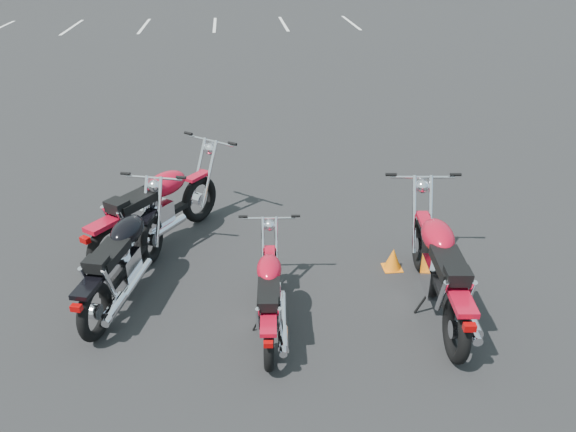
{
  "coord_description": "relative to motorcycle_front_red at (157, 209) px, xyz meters",
  "views": [
    {
      "loc": [
        -0.43,
        -5.54,
        3.87
      ],
      "look_at": [
        0.2,
        0.6,
        0.65
      ],
      "focal_mm": 35.0,
      "sensor_mm": 36.0,
      "label": 1
    }
  ],
  "objects": [
    {
      "name": "ground",
      "position": [
        1.47,
        -1.17,
        -0.54
      ],
      "size": [
        120.0,
        120.0,
        0.0
      ],
      "primitive_type": "plane",
      "color": "black",
      "rests_on": "ground"
    },
    {
      "name": "motorcycle_front_red",
      "position": [
        0.0,
        0.0,
        0.0
      ],
      "size": [
        1.88,
        2.18,
        1.19
      ],
      "color": "black",
      "rests_on": "ground"
    },
    {
      "name": "motorcycle_second_black",
      "position": [
        -0.26,
        -1.13,
        -0.05
      ],
      "size": [
        1.06,
        2.21,
        1.09
      ],
      "color": "black",
      "rests_on": "ground"
    },
    {
      "name": "motorcycle_third_red",
      "position": [
        3.23,
        -1.74,
        -0.01
      ],
      "size": [
        0.92,
        2.39,
        1.17
      ],
      "color": "black",
      "rests_on": "ground"
    },
    {
      "name": "motorcycle_rear_red",
      "position": [
        1.35,
        -1.88,
        -0.13
      ],
      "size": [
        0.71,
        1.84,
        0.9
      ],
      "color": "black",
      "rests_on": "ground"
    },
    {
      "name": "training_cone_near",
      "position": [
        2.97,
        -0.89,
        -0.4
      ],
      "size": [
        0.23,
        0.23,
        0.28
      ],
      "color": "orange",
      "rests_on": "ground"
    },
    {
      "name": "parking_line_stripes",
      "position": [
        -1.03,
        18.83,
        -0.54
      ],
      "size": [
        15.12,
        4.0,
        0.01
      ],
      "color": "silver",
      "rests_on": "ground"
    }
  ]
}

